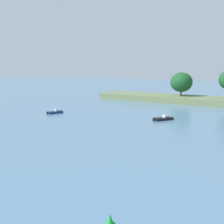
% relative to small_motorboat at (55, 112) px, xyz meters
% --- Properties ---
extents(small_motorboat, '(2.62, 3.97, 1.00)m').
position_rel_small_motorboat_xyz_m(small_motorboat, '(0.00, 0.00, 0.00)').
color(small_motorboat, navy).
rests_on(small_motorboat, ground).
extents(fishing_skiff, '(3.59, 4.38, 1.04)m').
position_rel_small_motorboat_xyz_m(fishing_skiff, '(24.83, 5.74, 0.01)').
color(fishing_skiff, black).
rests_on(fishing_skiff, ground).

